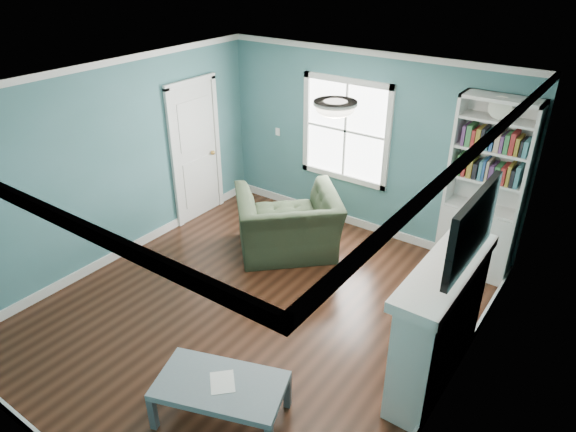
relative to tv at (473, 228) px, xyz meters
The scene contains 13 objects.
floor 2.80m from the tv, behind, with size 5.00×5.00×0.00m, color black.
room_walls 2.21m from the tv, behind, with size 5.00×5.00×5.00m.
trim 2.26m from the tv, behind, with size 4.50×5.00×2.60m.
window 3.40m from the tv, 137.57° to the left, with size 1.40×0.06×1.50m.
bookshelf 2.29m from the tv, 101.57° to the left, with size 0.90×0.35×2.31m.
fireplace 1.10m from the tv, behind, with size 0.44×1.58×1.30m.
tv is the anchor object (origin of this frame).
door 4.63m from the tv, 164.80° to the left, with size 0.12×0.98×2.17m.
ceiling_fixture 1.54m from the tv, behind, with size 0.38×0.38×0.15m.
light_switch 4.38m from the tv, 148.30° to the left, with size 0.08×0.01×0.12m, color white.
recliner 3.07m from the tv, 157.94° to the left, with size 1.34×0.87×1.17m, color black.
coffee_table 2.56m from the tv, 133.38° to the right, with size 1.27×0.96×0.41m.
paper_sheet 2.51m from the tv, 133.51° to the right, with size 0.21×0.27×0.00m, color white.
Camera 1 is at (3.10, -3.68, 3.80)m, focal length 32.00 mm.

